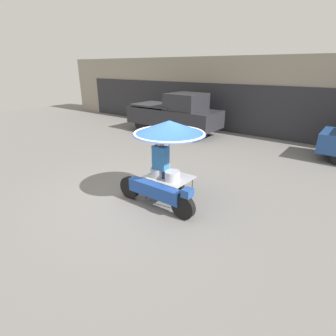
{
  "coord_description": "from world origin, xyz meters",
  "views": [
    {
      "loc": [
        4.12,
        -4.49,
        3.21
      ],
      "look_at": [
        0.46,
        0.33,
        0.86
      ],
      "focal_mm": 28.0,
      "sensor_mm": 36.0,
      "label": 1
    }
  ],
  "objects": [
    {
      "name": "shopfront_building",
      "position": [
        0.0,
        9.19,
        1.83
      ],
      "size": [
        28.0,
        2.06,
        3.69
      ],
      "color": "gray",
      "rests_on": "ground"
    },
    {
      "name": "vendor_motorcycle_cart",
      "position": [
        0.47,
        0.29,
        1.53
      ],
      "size": [
        2.24,
        1.74,
        2.03
      ],
      "color": "black",
      "rests_on": "ground"
    },
    {
      "name": "vendor_person",
      "position": [
        0.3,
        0.24,
        0.91
      ],
      "size": [
        0.38,
        0.22,
        1.63
      ],
      "color": "navy",
      "rests_on": "ground"
    },
    {
      "name": "pickup_truck",
      "position": [
        -3.61,
        6.31,
        0.98
      ],
      "size": [
        4.81,
        1.85,
        2.01
      ],
      "color": "black",
      "rests_on": "ground"
    },
    {
      "name": "ground_plane",
      "position": [
        0.0,
        0.0,
        0.0
      ],
      "size": [
        36.0,
        36.0,
        0.0
      ],
      "primitive_type": "plane",
      "color": "slate"
    }
  ]
}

